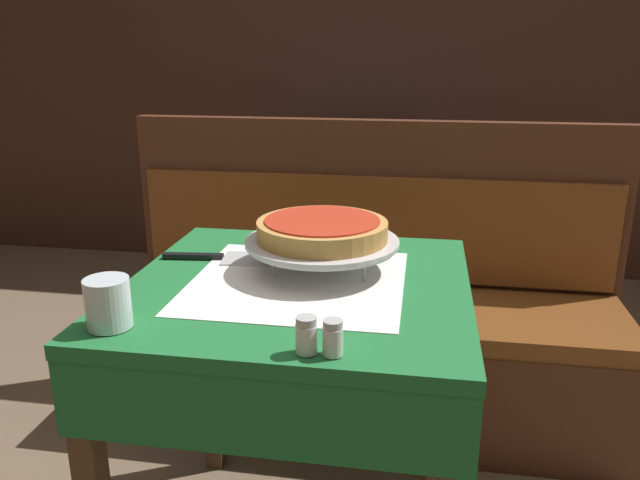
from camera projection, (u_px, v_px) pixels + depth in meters
The scene contains 11 objects.
dining_table_front at pixel (298, 328), 1.41m from camera, with size 0.75×0.75×0.77m.
dining_table_rear at pixel (358, 174), 3.06m from camera, with size 0.71×0.71×0.78m.
booth_bench at pixel (366, 334), 2.17m from camera, with size 1.72×0.50×1.02m.
back_wall_panel at pixel (380, 59), 3.42m from camera, with size 6.00×0.04×2.40m, color #3D2319.
pizza_pan_stand at pixel (322, 244), 1.42m from camera, with size 0.35×0.35×0.07m.
deep_dish_pizza at pixel (322, 229), 1.41m from camera, with size 0.30×0.30×0.05m.
pizza_server at pixel (224, 257), 1.51m from camera, with size 0.27×0.11×0.01m.
water_glass_near at pixel (108, 303), 1.13m from camera, with size 0.08×0.08×0.09m.
salt_shaker at pixel (306, 335), 1.04m from camera, with size 0.04×0.04×0.06m.
pepper_shaker at pixel (333, 338), 1.03m from camera, with size 0.04×0.04×0.06m.
condiment_caddy at pixel (367, 145), 2.98m from camera, with size 0.14×0.14×0.17m.
Camera 1 is at (0.26, -1.26, 1.26)m, focal length 35.00 mm.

